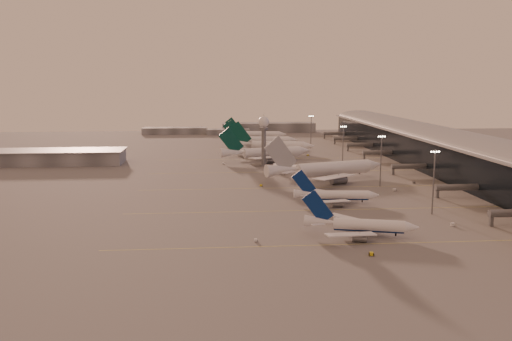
{
  "coord_description": "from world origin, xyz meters",
  "views": [
    {
      "loc": [
        -25.71,
        -194.9,
        50.94
      ],
      "look_at": [
        -4.59,
        59.25,
        7.85
      ],
      "focal_mm": 38.0,
      "sensor_mm": 36.0,
      "label": 1
    }
  ],
  "objects": [
    {
      "name": "ground",
      "position": [
        0.0,
        0.0,
        0.0
      ],
      "size": [
        700.0,
        700.0,
        0.0
      ],
      "primitive_type": "plane",
      "color": "#5F5C5C",
      "rests_on": "ground"
    },
    {
      "name": "gsv_tug_mid",
      "position": [
        13.65,
        11.47,
        0.45
      ],
      "size": [
        3.0,
        3.55,
        0.87
      ],
      "color": "yellow",
      "rests_on": "ground"
    },
    {
      "name": "mast_a",
      "position": [
        58.0,
        0.0,
        13.74
      ],
      "size": [
        3.6,
        0.56,
        25.0
      ],
      "color": "slate",
      "rests_on": "ground"
    },
    {
      "name": "terminal",
      "position": [
        107.88,
        110.09,
        10.52
      ],
      "size": [
        57.0,
        362.0,
        23.04
      ],
      "color": "black",
      "rests_on": "ground"
    },
    {
      "name": "narrowbody_near",
      "position": [
        22.85,
        -26.0,
        3.01
      ],
      "size": [
        37.2,
        29.28,
        14.88
      ],
      "color": "white",
      "rests_on": "ground"
    },
    {
      "name": "greentail_d",
      "position": [
        12.71,
        263.92,
        3.37
      ],
      "size": [
        52.2,
        41.83,
        19.08
      ],
      "color": "white",
      "rests_on": "ground"
    },
    {
      "name": "narrowbody_mid",
      "position": [
        25.7,
        21.24,
        2.88
      ],
      "size": [
        36.34,
        28.89,
        14.2
      ],
      "color": "white",
      "rests_on": "ground"
    },
    {
      "name": "taxiway_markings",
      "position": [
        30.0,
        56.0,
        0.01
      ],
      "size": [
        180.0,
        185.25,
        0.02
      ],
      "color": "#E2D84F",
      "rests_on": "ground"
    },
    {
      "name": "gsv_catering_b",
      "position": [
        74.11,
        60.5,
        2.17
      ],
      "size": [
        5.53,
        3.02,
        4.34
      ],
      "color": "#4F5153",
      "rests_on": "ground"
    },
    {
      "name": "radar_tower",
      "position": [
        5.0,
        120.0,
        20.95
      ],
      "size": [
        6.4,
        6.4,
        31.1
      ],
      "color": "slate",
      "rests_on": "ground"
    },
    {
      "name": "gsv_truck_a",
      "position": [
        -11.69,
        -29.88,
        0.98
      ],
      "size": [
        4.76,
        1.85,
        1.92
      ],
      "color": "silver",
      "rests_on": "ground"
    },
    {
      "name": "gsv_truck_d",
      "position": [
        -18.74,
        130.99,
        1.01
      ],
      "size": [
        2.58,
        5.13,
        1.98
      ],
      "color": "silver",
      "rests_on": "ground"
    },
    {
      "name": "gsv_tug_hangar",
      "position": [
        39.02,
        161.81,
        0.44
      ],
      "size": [
        3.49,
        2.93,
        0.86
      ],
      "color": "yellow",
      "rests_on": "ground"
    },
    {
      "name": "hangar",
      "position": [
        -120.0,
        140.0,
        4.32
      ],
      "size": [
        82.0,
        27.0,
        8.5
      ],
      "color": "slate",
      "rests_on": "ground"
    },
    {
      "name": "greentail_b",
      "position": [
        16.83,
        179.35,
        3.86
      ],
      "size": [
        58.86,
        46.92,
        21.86
      ],
      "color": "white",
      "rests_on": "ground"
    },
    {
      "name": "gsv_truck_b",
      "position": [
        58.64,
        43.49,
        1.26
      ],
      "size": [
        6.47,
        4.37,
        2.46
      ],
      "color": "silver",
      "rests_on": "ground"
    },
    {
      "name": "greentail_c",
      "position": [
        12.23,
        214.77,
        3.66
      ],
      "size": [
        57.05,
        45.92,
        20.72
      ],
      "color": "white",
      "rests_on": "ground"
    },
    {
      "name": "mast_b",
      "position": [
        55.0,
        55.0,
        13.74
      ],
      "size": [
        3.6,
        0.56,
        25.0
      ],
      "color": "slate",
      "rests_on": "ground"
    },
    {
      "name": "mast_c",
      "position": [
        50.0,
        110.0,
        13.74
      ],
      "size": [
        3.6,
        0.56,
        25.0
      ],
      "color": "slate",
      "rests_on": "ground"
    },
    {
      "name": "gsv_tug_near",
      "position": [
        20.51,
        -46.41,
        0.51
      ],
      "size": [
        2.82,
        3.88,
        1.0
      ],
      "color": "yellow",
      "rests_on": "ground"
    },
    {
      "name": "widebody_white",
      "position": [
        32.97,
        74.7,
        4.15
      ],
      "size": [
        65.71,
        51.84,
        23.93
      ],
      "color": "white",
      "rests_on": "ground"
    },
    {
      "name": "greentail_a",
      "position": [
        8.78,
        142.77,
        3.89
      ],
      "size": [
        59.5,
        47.49,
        22.0
      ],
      "color": "white",
      "rests_on": "ground"
    },
    {
      "name": "gsv_catering_a",
      "position": [
        58.62,
        -17.05,
        2.27
      ],
      "size": [
        6.01,
        3.9,
        4.55
      ],
      "color": "silver",
      "rests_on": "ground"
    },
    {
      "name": "gsv_truck_c",
      "position": [
        -1.84,
        59.9,
        1.02
      ],
      "size": [
        4.9,
        4.58,
        2.0
      ],
      "color": "yellow",
      "rests_on": "ground"
    },
    {
      "name": "distant_horizon",
      "position": [
        2.62,
        325.14,
        3.89
      ],
      "size": [
        165.0,
        37.5,
        9.0
      ],
      "color": "slate",
      "rests_on": "ground"
    },
    {
      "name": "mast_d",
      "position": [
        48.0,
        200.0,
        13.74
      ],
      "size": [
        3.6,
        0.56,
        25.0
      ],
      "color": "slate",
      "rests_on": "ground"
    }
  ]
}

